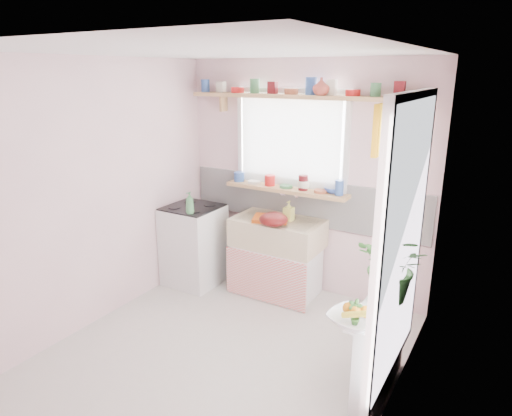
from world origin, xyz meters
The scene contains 19 objects.
room centered at (0.66, 0.86, 1.37)m, with size 3.20×3.20×3.20m.
sink_unit centered at (-0.15, 1.29, 0.43)m, with size 0.95×0.65×1.11m.
cooker centered at (-1.10, 1.05, 0.46)m, with size 0.58×0.58×0.93m.
radiator_ledge centered at (1.30, 0.20, 0.40)m, with size 0.22×0.95×0.78m.
windowsill centered at (-0.15, 1.48, 1.14)m, with size 1.40×0.22×0.04m, color tan.
pine_shelf centered at (0.00, 1.47, 2.12)m, with size 2.52×0.24×0.04m, color tan.
shelf_crockery centered at (-0.04, 1.47, 2.19)m, with size 2.47×0.11×0.12m.
sill_crockery centered at (-0.17, 1.48, 1.22)m, with size 1.35×0.11×0.12m.
dish_tray centered at (-0.20, 1.24, 0.87)m, with size 0.36×0.27×0.04m, color #E25B14.
colander centered at (-0.09, 1.10, 0.92)m, with size 0.30×0.30×0.13m, color #550E0E.
jade_plant centered at (1.33, 0.26, 1.05)m, with size 0.49×0.42×0.54m, color #326628.
fruit_bowl centered at (1.21, -0.20, 0.82)m, with size 0.33×0.33×0.08m, color silver.
herb_pot centered at (1.21, -0.20, 0.87)m, with size 0.10×0.07×0.18m, color #376E2C.
soap_bottle_sink centered at (-0.04, 1.33, 0.96)m, with size 0.10×0.10×0.21m, color #CECE5B.
sill_cup centered at (0.05, 1.49, 1.21)m, with size 0.13×0.13×0.10m, color white.
sill_bowl centered at (0.36, 1.54, 1.19)m, with size 0.18×0.18×0.06m, color #3555AE.
shelf_vase centered at (0.24, 1.41, 2.22)m, with size 0.16×0.16×0.17m, color #B44637.
cooker_bottle centered at (-0.96, 0.83, 1.03)m, with size 0.09×0.09×0.23m, color #448950.
fruit centered at (1.22, -0.19, 0.88)m, with size 0.20×0.14×0.10m.
Camera 1 is at (2.00, -2.79, 2.37)m, focal length 32.00 mm.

